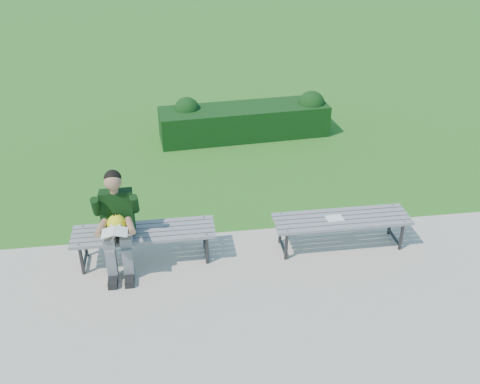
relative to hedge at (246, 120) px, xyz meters
The scene contains 7 objects.
ground 3.45m from the hedge, 102.74° to the right, with size 80.00×80.00×0.00m.
walkway 5.17m from the hedge, 98.45° to the right, with size 30.00×3.50×0.02m.
hedge is the anchor object (origin of this frame).
bench_left 4.29m from the hedge, 116.29° to the right, with size 1.80×0.50×0.46m.
bench_right 3.96m from the hedge, 80.06° to the right, with size 1.80×0.50×0.46m.
seated_boy 4.52m from the hedge, 119.19° to the right, with size 0.56×0.76×1.31m.
paper_sheet 3.95m from the hedge, 81.49° to the right, with size 0.23×0.17×0.01m.
Camera 1 is at (-0.73, -6.24, 4.24)m, focal length 40.00 mm.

